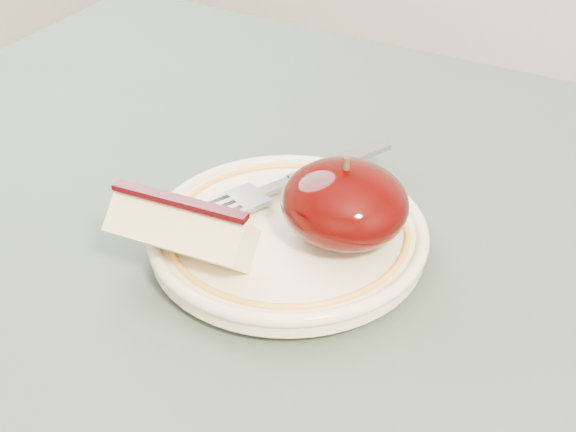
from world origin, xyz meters
The scene contains 4 objects.
plate centered at (-0.04, 0.10, 0.76)m, with size 0.18×0.18×0.02m.
apple_half centered at (0.00, 0.11, 0.79)m, with size 0.08×0.08×0.06m.
apple_wedge centered at (-0.08, 0.04, 0.79)m, with size 0.09×0.05×0.04m.
fork centered at (-0.06, 0.14, 0.77)m, with size 0.09×0.16×0.00m.
Camera 1 is at (0.16, -0.27, 1.07)m, focal length 50.00 mm.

